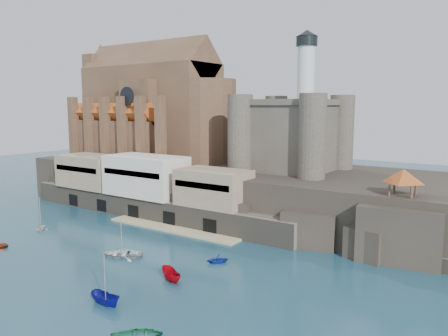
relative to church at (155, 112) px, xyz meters
name	(u,v)px	position (x,y,z in m)	size (l,w,h in m)	color
ground	(89,253)	(24.13, -41.85, -22.13)	(300.00, 300.00, 0.00)	#183E50
promontory	(225,187)	(23.94, -2.48, -17.20)	(100.00, 36.00, 10.00)	black
quay	(144,188)	(13.94, -18.78, -16.06)	(70.00, 12.00, 13.05)	#615B4E
church	(155,112)	(0.00, 0.00, 0.00)	(47.00, 25.93, 30.51)	#4F3725
castle_keep	(292,131)	(40.21, -0.78, -3.81)	(21.20, 21.20, 29.30)	#484238
rock_outcrop	(400,233)	(66.13, -16.01, -18.11)	(14.50, 10.50, 8.70)	black
pavilion	(403,178)	(66.13, -15.85, -9.40)	(6.40, 6.40, 5.40)	#4F3725
boat_2	(106,304)	(40.87, -52.75, -22.13)	(1.78, 1.83, 4.73)	navy
boat_4	(41,230)	(5.53, -38.33, -22.13)	(2.79, 1.70, 3.23)	beige
boat_5	(171,280)	(42.40, -42.72, -22.13)	(1.77, 1.82, 4.70)	#AA040F
boat_6	(122,256)	(29.58, -39.80, -22.13)	(4.68, 1.36, 6.55)	silver
boat_7	(218,263)	(43.91, -33.70, -22.13)	(2.82, 1.72, 3.27)	#132A9A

